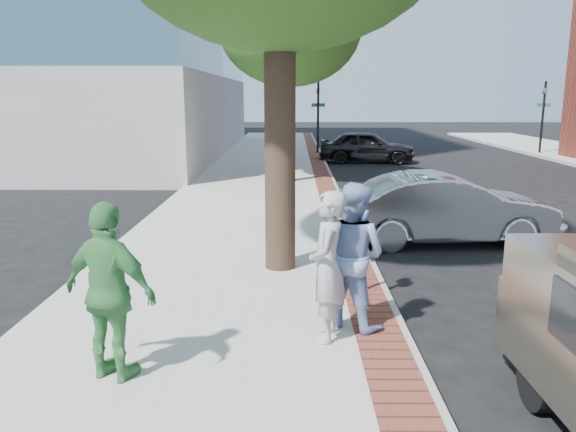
{
  "coord_description": "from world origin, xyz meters",
  "views": [
    {
      "loc": [
        -0.38,
        -7.48,
        3.08
      ],
      "look_at": [
        -0.46,
        1.25,
        1.2
      ],
      "focal_mm": 35.0,
      "sensor_mm": 36.0,
      "label": 1
    }
  ],
  "objects_px": {
    "bg_car": "(367,147)",
    "sedan_silver": "(446,209)",
    "person_green": "(110,292)",
    "parking_meter": "(361,225)",
    "person_gray": "(327,267)",
    "person_officer": "(353,255)"
  },
  "relations": [
    {
      "from": "bg_car",
      "to": "sedan_silver",
      "type": "bearing_deg",
      "value": -173.66
    },
    {
      "from": "sedan_silver",
      "to": "bg_car",
      "type": "height_order",
      "value": "bg_car"
    },
    {
      "from": "person_green",
      "to": "bg_car",
      "type": "distance_m",
      "value": 21.47
    },
    {
      "from": "parking_meter",
      "to": "bg_car",
      "type": "distance_m",
      "value": 18.3
    },
    {
      "from": "person_green",
      "to": "sedan_silver",
      "type": "relative_size",
      "value": 0.42
    },
    {
      "from": "parking_meter",
      "to": "person_gray",
      "type": "distance_m",
      "value": 1.77
    },
    {
      "from": "sedan_silver",
      "to": "bg_car",
      "type": "distance_m",
      "value": 14.61
    },
    {
      "from": "parking_meter",
      "to": "bg_car",
      "type": "height_order",
      "value": "parking_meter"
    },
    {
      "from": "parking_meter",
      "to": "person_officer",
      "type": "distance_m",
      "value": 1.26
    },
    {
      "from": "parking_meter",
      "to": "sedan_silver",
      "type": "height_order",
      "value": "parking_meter"
    },
    {
      "from": "parking_meter",
      "to": "person_officer",
      "type": "relative_size",
      "value": 0.79
    },
    {
      "from": "person_officer",
      "to": "bg_car",
      "type": "distance_m",
      "value": 19.54
    },
    {
      "from": "person_gray",
      "to": "person_green",
      "type": "height_order",
      "value": "person_green"
    },
    {
      "from": "person_gray",
      "to": "person_green",
      "type": "bearing_deg",
      "value": -57.67
    },
    {
      "from": "parking_meter",
      "to": "person_green",
      "type": "relative_size",
      "value": 0.78
    },
    {
      "from": "person_green",
      "to": "parking_meter",
      "type": "bearing_deg",
      "value": -114.07
    },
    {
      "from": "parking_meter",
      "to": "person_officer",
      "type": "xyz_separation_m",
      "value": [
        -0.26,
        -1.22,
        -0.12
      ]
    },
    {
      "from": "person_officer",
      "to": "person_green",
      "type": "bearing_deg",
      "value": 67.28
    },
    {
      "from": "parking_meter",
      "to": "sedan_silver",
      "type": "distance_m",
      "value": 4.19
    },
    {
      "from": "person_officer",
      "to": "person_green",
      "type": "distance_m",
      "value": 3.01
    },
    {
      "from": "person_officer",
      "to": "sedan_silver",
      "type": "height_order",
      "value": "person_officer"
    },
    {
      "from": "person_officer",
      "to": "parking_meter",
      "type": "bearing_deg",
      "value": -63.12
    }
  ]
}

